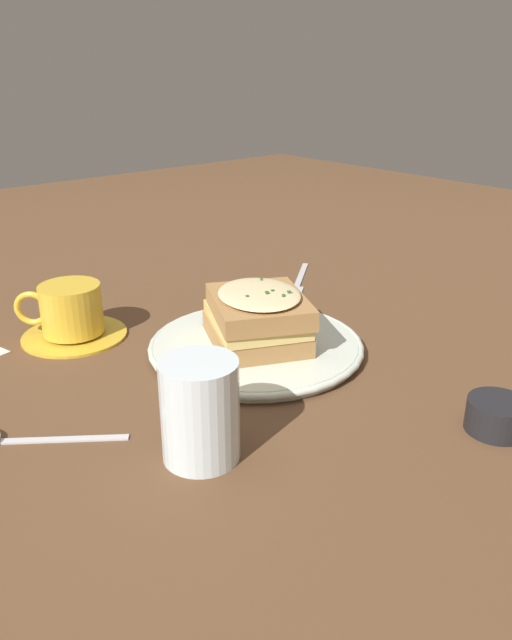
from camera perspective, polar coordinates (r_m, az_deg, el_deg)
ground_plane at (r=0.75m, az=-2.18°, el=-3.00°), size 2.40×2.40×0.00m
dinner_plate at (r=0.74m, az=0.00°, el=-2.40°), size 0.26×0.26×0.01m
sandwich at (r=0.73m, az=0.13°, el=0.27°), size 0.15×0.16×0.07m
teacup_with_saucer at (r=0.81m, az=-16.56°, el=0.51°), size 0.13×0.13×0.07m
water_glass at (r=0.54m, az=-5.14°, el=-8.23°), size 0.07×0.07×0.09m
fork at (r=0.96m, az=3.73°, el=3.09°), size 0.16×0.13×0.00m
condiment_pot at (r=0.63m, az=21.16°, el=-8.16°), size 0.06×0.06×0.03m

